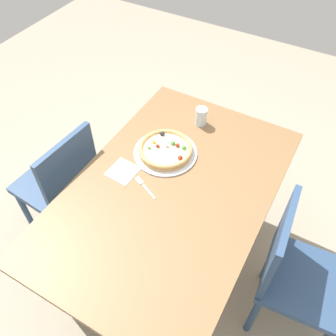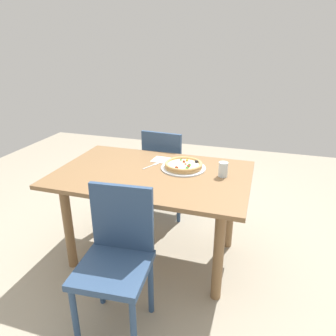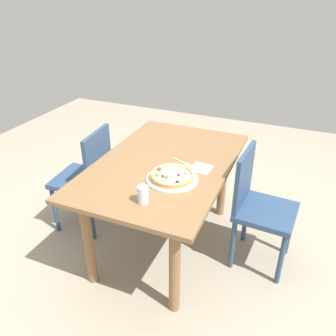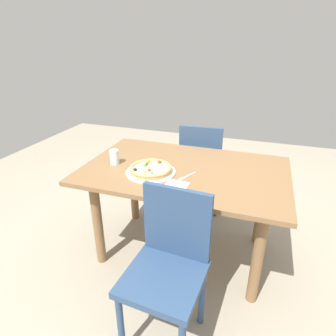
% 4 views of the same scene
% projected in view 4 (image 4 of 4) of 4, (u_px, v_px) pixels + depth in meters
% --- Properties ---
extents(ground_plane, '(6.00, 6.00, 0.00)m').
position_uv_depth(ground_plane, '(182.00, 250.00, 2.32)').
color(ground_plane, '#9E937F').
extents(dining_table, '(1.43, 0.92, 0.74)m').
position_uv_depth(dining_table, '(184.00, 182.00, 2.06)').
color(dining_table, olive).
rests_on(dining_table, ground).
extents(chair_near, '(0.43, 0.43, 0.88)m').
position_uv_depth(chair_near, '(201.00, 164.00, 2.70)').
color(chair_near, navy).
rests_on(chair_near, ground).
extents(chair_far, '(0.43, 0.43, 0.88)m').
position_uv_depth(chair_far, '(168.00, 264.00, 1.50)').
color(chair_far, navy).
rests_on(chair_far, ground).
extents(plate, '(0.34, 0.34, 0.01)m').
position_uv_depth(plate, '(151.00, 172.00, 1.94)').
color(plate, silver).
rests_on(plate, dining_table).
extents(pizza, '(0.29, 0.29, 0.05)m').
position_uv_depth(pizza, '(151.00, 169.00, 1.93)').
color(pizza, tan).
rests_on(pizza, plate).
extents(fork, '(0.08, 0.16, 0.00)m').
position_uv_depth(fork, '(186.00, 177.00, 1.89)').
color(fork, silver).
rests_on(fork, dining_table).
extents(drinking_glass, '(0.07, 0.07, 0.11)m').
position_uv_depth(drinking_glass, '(114.00, 157.00, 2.06)').
color(drinking_glass, silver).
rests_on(drinking_glass, dining_table).
extents(napkin, '(0.15, 0.15, 0.00)m').
position_uv_depth(napkin, '(176.00, 186.00, 1.77)').
color(napkin, white).
rests_on(napkin, dining_table).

